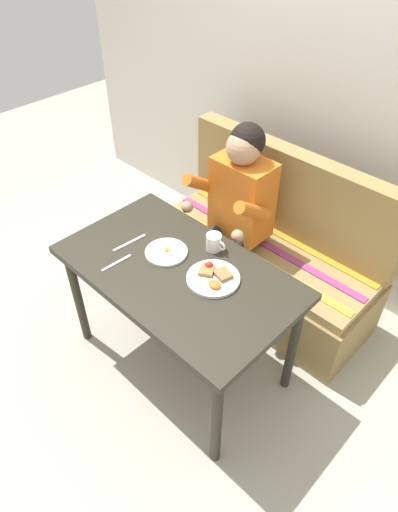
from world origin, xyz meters
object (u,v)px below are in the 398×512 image
object	(u,v)px
person	(234,205)
coffee_mug	(214,242)
plate_breakfast	(213,277)
plate_eggs	(166,252)
table	(178,281)
knife	(130,243)
couch	(266,256)
fork	(116,263)

from	to	relation	value
person	coffee_mug	size ratio (longest dim) A/B	10.27
plate_breakfast	plate_eggs	bearing A→B (deg)	-174.48
table	knife	size ratio (longest dim) A/B	6.00
table	couch	xyz separation A→B (m)	(0.00, 0.76, -0.32)
fork	knife	bearing A→B (deg)	120.97
plate_breakfast	plate_eggs	world-z (taller)	plate_breakfast
table	knife	world-z (taller)	knife
plate_breakfast	table	bearing A→B (deg)	-157.90
plate_eggs	table	bearing A→B (deg)	-18.20
couch	table	bearing A→B (deg)	-90.00
table	person	bearing A→B (deg)	104.14
plate_breakfast	knife	world-z (taller)	plate_breakfast
person	plate_eggs	size ratio (longest dim) A/B	5.60
couch	coffee_mug	world-z (taller)	couch
table	plate_breakfast	size ratio (longest dim) A/B	4.68
table	fork	distance (m)	0.32
table	fork	world-z (taller)	fork
knife	couch	bearing A→B (deg)	72.70
table	person	distance (m)	0.62
person	knife	distance (m)	0.65
fork	plate_breakfast	bearing A→B (deg)	34.28
couch	coffee_mug	distance (m)	0.69
plate_eggs	knife	bearing A→B (deg)	-158.11
couch	plate_eggs	distance (m)	0.84
plate_breakfast	knife	size ratio (longest dim) A/B	1.28
person	fork	xyz separation A→B (m)	(-0.10, -0.77, -0.01)
couch	person	size ratio (longest dim) A/B	1.19
plate_eggs	coffee_mug	bearing A→B (deg)	52.09
plate_breakfast	fork	bearing A→B (deg)	-148.94
table	coffee_mug	xyz separation A→B (m)	(0.02, 0.23, 0.13)
table	couch	distance (m)	0.83
table	fork	xyz separation A→B (m)	(-0.25, -0.18, 0.08)
person	coffee_mug	distance (m)	0.40
table	knife	xyz separation A→B (m)	(-0.32, -0.04, 0.08)
plate_breakfast	couch	bearing A→B (deg)	103.97
plate_breakfast	knife	distance (m)	0.51
person	plate_breakfast	bearing A→B (deg)	-58.27
plate_breakfast	fork	world-z (taller)	plate_breakfast
couch	person	xyz separation A→B (m)	(-0.15, -0.17, 0.41)
plate_eggs	fork	xyz separation A→B (m)	(-0.12, -0.22, -0.01)
knife	fork	bearing A→B (deg)	-57.64
plate_breakfast	coffee_mug	xyz separation A→B (m)	(-0.15, 0.16, 0.03)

